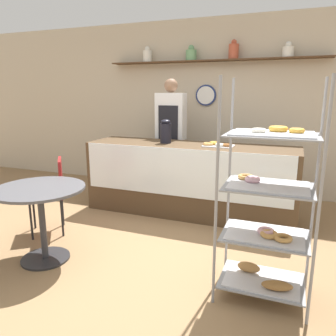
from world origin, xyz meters
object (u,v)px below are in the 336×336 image
person_worker (171,134)px  cafe_chair (53,188)px  cafe_table (41,205)px  coffee_carafe (166,132)px  pastry_rack (267,212)px  donut_tray_counter (217,144)px

person_worker → cafe_chair: size_ratio=2.08×
cafe_table → coffee_carafe: coffee_carafe is taller
cafe_chair → pastry_rack: bearing=42.2°
person_worker → cafe_table: person_worker is taller
coffee_carafe → cafe_table: bearing=-108.8°
cafe_table → cafe_chair: 0.67m
person_worker → cafe_table: size_ratio=2.14×
person_worker → cafe_chair: 1.92m
pastry_rack → coffee_carafe: (-1.43, 1.55, 0.38)m
person_worker → coffee_carafe: person_worker is taller
cafe_chair → donut_tray_counter: 2.02m
coffee_carafe → donut_tray_counter: (0.69, -0.01, -0.13)m
pastry_rack → person_worker: person_worker is taller
pastry_rack → donut_tray_counter: bearing=115.9°
donut_tray_counter → person_worker: bearing=146.1°
pastry_rack → cafe_table: 2.03m
cafe_chair → donut_tray_counter: donut_tray_counter is taller
coffee_carafe → person_worker: bearing=103.6°
person_worker → cafe_table: bearing=-101.3°
person_worker → donut_tray_counter: size_ratio=4.73×
cafe_chair → coffee_carafe: (0.93, 1.14, 0.56)m
cafe_table → donut_tray_counter: donut_tray_counter is taller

